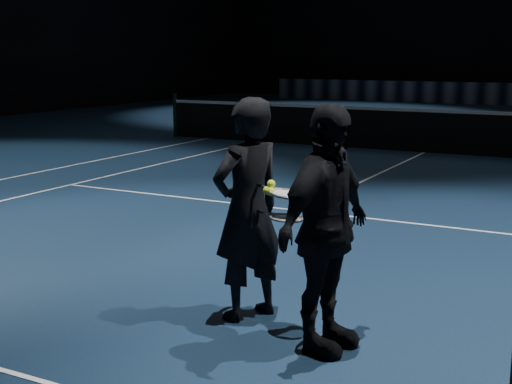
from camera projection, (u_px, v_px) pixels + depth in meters
floor at (423, 153)px, 15.29m from camera, size 36.00×36.00×0.00m
court_lines at (423, 153)px, 15.29m from camera, size 10.98×23.78×0.01m
net_post_left at (175, 115)px, 18.13m from camera, size 0.10×0.10×1.10m
net_mesh at (424, 132)px, 15.20m from camera, size 12.80×0.02×0.86m
net_tape at (425, 111)px, 15.11m from camera, size 12.80×0.03×0.07m
player_a at (248, 210)px, 5.68m from camera, size 0.66×0.77×1.80m
player_b at (325, 230)px, 5.05m from camera, size 0.60×1.11×1.80m
racket_lower at (287, 218)px, 5.35m from camera, size 0.71×0.45×0.03m
racket_upper at (286, 194)px, 5.38m from camera, size 0.71×0.41×0.10m
tennis_balls at (270, 189)px, 5.46m from camera, size 0.12×0.10×0.12m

